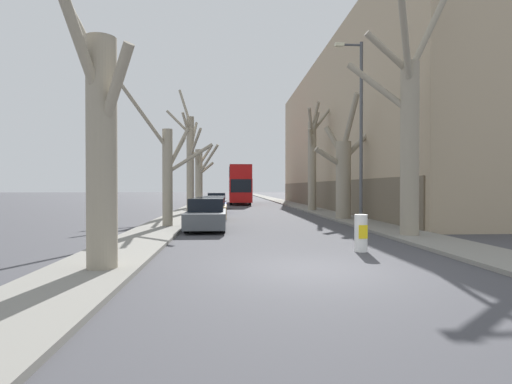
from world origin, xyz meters
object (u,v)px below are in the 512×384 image
(street_tree_right_1, at_px, (343,173))
(parked_car_3, at_px, (217,201))
(street_tree_left_1, at_px, (168,171))
(parked_car_2, at_px, (215,205))
(street_tree_right_0, at_px, (408,132))
(street_tree_left_2, at_px, (190,158))
(lamp_post, at_px, (359,125))
(traffic_bollard, at_px, (361,233))
(street_tree_left_0, at_px, (100,139))
(parked_car_1, at_px, (211,209))
(double_decker_bus, at_px, (239,183))
(parked_car_0, at_px, (206,215))
(street_tree_right_2, at_px, (313,159))
(street_tree_left_3, at_px, (200,175))

(street_tree_right_1, height_order, parked_car_3, street_tree_right_1)
(street_tree_left_1, relative_size, street_tree_right_1, 0.92)
(parked_car_2, relative_size, parked_car_3, 1.04)
(street_tree_right_0, bearing_deg, street_tree_left_2, 123.81)
(parked_car_3, distance_m, lamp_post, 19.47)
(street_tree_right_1, bearing_deg, traffic_bollard, -103.92)
(street_tree_left_0, xyz_separation_m, parked_car_1, (1.94, 14.88, -2.42))
(double_decker_bus, bearing_deg, parked_car_1, -95.83)
(street_tree_right_0, relative_size, parked_car_0, 2.22)
(lamp_post, bearing_deg, parked_car_2, 123.23)
(street_tree_right_0, distance_m, parked_car_2, 17.85)
(street_tree_left_2, relative_size, street_tree_right_1, 1.29)
(street_tree_right_2, distance_m, traffic_bollard, 20.95)
(street_tree_left_3, relative_size, street_tree_right_0, 0.63)
(street_tree_right_0, distance_m, parked_car_1, 12.66)
(street_tree_right_1, height_order, parked_car_1, street_tree_right_1)
(double_decker_bus, distance_m, traffic_bollard, 36.13)
(parked_car_1, distance_m, traffic_bollard, 13.27)
(street_tree_left_3, height_order, street_tree_right_2, street_tree_right_2)
(parked_car_0, bearing_deg, parked_car_2, 90.00)
(street_tree_right_1, height_order, double_decker_bus, street_tree_right_1)
(street_tree_left_2, xyz_separation_m, parked_car_1, (1.80, -5.64, -3.49))
(double_decker_bus, bearing_deg, street_tree_right_0, -80.24)
(street_tree_left_0, relative_size, street_tree_right_0, 0.72)
(street_tree_left_1, bearing_deg, street_tree_left_3, 89.64)
(street_tree_left_1, bearing_deg, street_tree_right_0, -23.88)
(street_tree_left_1, bearing_deg, street_tree_right_2, 52.42)
(street_tree_left_2, relative_size, lamp_post, 1.04)
(street_tree_right_2, height_order, parked_car_3, street_tree_right_2)
(street_tree_right_2, xyz_separation_m, parked_car_2, (-7.99, -1.74, -3.66))
(street_tree_right_0, height_order, parked_car_3, street_tree_right_0)
(street_tree_left_2, xyz_separation_m, street_tree_left_3, (0.03, 10.35, -0.89))
(street_tree_right_2, relative_size, parked_car_0, 2.00)
(street_tree_right_2, relative_size, traffic_bollard, 7.82)
(street_tree_right_0, distance_m, street_tree_right_1, 8.51)
(street_tree_right_1, bearing_deg, street_tree_left_1, -157.90)
(street_tree_left_3, relative_size, parked_car_2, 1.39)
(street_tree_right_0, height_order, street_tree_right_2, street_tree_right_0)
(street_tree_left_3, height_order, parked_car_3, street_tree_left_3)
(street_tree_right_1, xyz_separation_m, parked_car_2, (-7.97, 7.11, -2.25))
(street_tree_left_2, relative_size, parked_car_1, 2.39)
(street_tree_left_2, relative_size, parked_car_3, 2.15)
(street_tree_left_1, bearing_deg, double_decker_bus, 81.35)
(parked_car_2, xyz_separation_m, parked_car_3, (0.00, 6.01, 0.07))
(street_tree_left_1, distance_m, double_decker_bus, 28.74)
(street_tree_left_0, height_order, street_tree_right_2, street_tree_right_2)
(parked_car_1, bearing_deg, traffic_bollard, -67.39)
(traffic_bollard, bearing_deg, street_tree_left_3, 103.67)
(street_tree_left_1, xyz_separation_m, parked_car_3, (1.90, 17.13, -2.10))
(street_tree_left_0, height_order, street_tree_left_3, street_tree_left_0)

